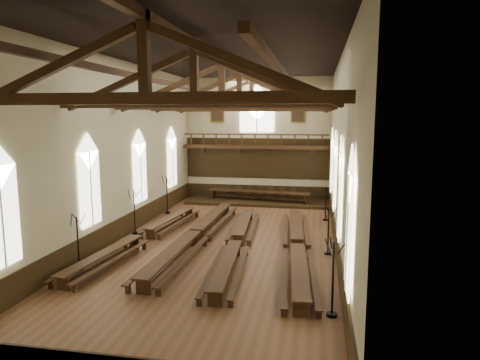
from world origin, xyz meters
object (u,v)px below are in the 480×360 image
Objects in this scene: refectory_row_d at (297,245)px; high_table at (259,192)px; refectory_row_b at (196,234)px; candelabrum_right_mid at (328,240)px; refectory_row_a at (143,235)px; candelabrum_left_mid at (135,220)px; refectory_row_c at (236,241)px; candelabrum_left_near at (79,253)px; candelabrum_right_near at (332,293)px; dais at (259,202)px; candelabrum_left_far at (167,202)px; candelabrum_right_far at (326,210)px.

high_table reaches higher than refectory_row_d.
candelabrum_right_mid is (7.06, -0.61, 0.18)m from refectory_row_b.
candelabrum_left_mid is at bearing 125.23° from refectory_row_a.
candelabrum_left_near is (-6.45, -4.05, 0.29)m from refectory_row_c.
refectory_row_b reaches higher than refectory_row_a.
candelabrum_left_mid reaches higher than high_table.
candelabrum_right_near is at bearing -54.83° from refectory_row_c.
candelabrum_right_mid reaches higher than dais.
candelabrum_left_near is 11.59m from candelabrum_left_far.
dais is at bearing 59.92° from candelabrum_left_mid.
candelabrum_right_near is (1.53, -6.43, 0.33)m from refectory_row_d.
high_table reaches higher than refectory_row_b.
candelabrum_left_far is (-4.04, 6.70, 0.27)m from refectory_row_b.
refectory_row_d is 1.59m from candelabrum_right_mid.
candelabrum_left_near is (-1.24, -4.30, 0.30)m from refectory_row_a.
candelabrum_right_mid is 7.19m from candelabrum_right_far.
refectory_row_b is 1.75× the size of high_table.
high_table is (-0.00, -0.00, 0.76)m from dais.
refectory_row_d is 6.62m from candelabrum_right_near.
refectory_row_a is 4.48m from candelabrum_left_near.
candelabrum_right_far is at bearing 26.04° from candelabrum_left_mid.
dais is at bearing 69.99° from candelabrum_left_near.
dais is 4.73× the size of candelabrum_right_mid.
candelabrum_right_far is at bearing -0.62° from candelabrum_left_far.
refectory_row_b is 5.58× the size of candelabrum_left_near.
candelabrum_left_far is (-1.24, 7.29, 0.33)m from refectory_row_a.
candelabrum_left_far is 1.14× the size of candelabrum_right_far.
refectory_row_b is 4.22m from candelabrum_left_mid.
candelabrum_left_near is 0.96× the size of candelabrum_left_far.
refectory_row_a is 12.90m from dais.
candelabrum_left_far reaches higher than refectory_row_b.
candelabrum_left_near is at bearing -134.05° from candelabrum_right_far.
dais is 4.20× the size of candelabrum_left_mid.
refectory_row_a is at bearing 177.25° from refectory_row_c.
candelabrum_left_mid reaches higher than candelabrum_right_mid.
refectory_row_b reaches higher than refectory_row_c.
candelabrum_right_far is (11.10, 5.42, -0.11)m from candelabrum_left_mid.
high_table is 3.06× the size of candelabrum_left_mid.
candelabrum_right_mid is 1.02× the size of candelabrum_right_far.
refectory_row_c is 7.62m from candelabrum_left_near.
refectory_row_c is at bearing -49.47° from candelabrum_left_far.
refectory_row_d is 5.90× the size of candelabrum_right_mid.
dais is at bearing 136.92° from candelabrum_right_far.
candelabrum_right_far is (5.16, -4.83, 0.61)m from dais.
refectory_row_b is at bearing 11.88° from refectory_row_a.
high_table is at bearing 106.31° from refectory_row_d.
refectory_row_a is at bearing -111.38° from high_table.
refectory_row_c is 9.93m from candelabrum_left_far.
high_table is 3.51× the size of candelabrum_right_far.
candelabrum_right_near is (11.10, -14.14, 0.03)m from candelabrum_left_far.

